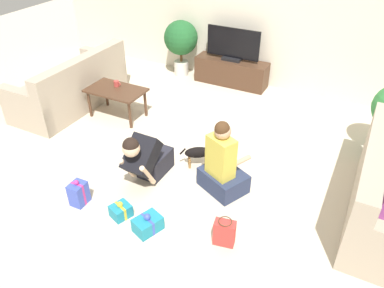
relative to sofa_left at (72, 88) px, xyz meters
name	(u,v)px	position (x,y,z in m)	size (l,w,h in m)	color
ground_plane	(191,157)	(2.41, -0.42, -0.31)	(16.00, 16.00, 0.00)	beige
wall_back	(264,11)	(2.41, 2.21, 0.99)	(8.40, 0.06, 2.60)	beige
sofa_left	(72,88)	(0.00, 0.00, 0.00)	(0.88, 1.95, 0.87)	tan
coffee_table	(116,93)	(0.88, 0.04, 0.10)	(0.88, 0.53, 0.46)	#472D1E
tv_console	(231,72)	(2.00, 1.95, -0.07)	(1.32, 0.38, 0.46)	#472D1E
tv	(233,46)	(2.00, 1.95, 0.41)	(0.97, 0.20, 0.57)	black
potted_plant_back_left	(181,40)	(0.99, 1.90, 0.37)	(0.63, 0.63, 1.04)	beige
person_kneeling	(146,158)	(2.15, -1.09, 0.03)	(0.35, 0.77, 0.76)	#23232D
person_sitting	(223,166)	(3.02, -0.83, 0.03)	(0.64, 0.61, 0.94)	#283351
dog	(202,152)	(2.61, -0.52, -0.10)	(0.44, 0.32, 0.31)	black
gift_box_a	(148,224)	(2.60, -1.79, -0.22)	(0.29, 0.34, 0.22)	teal
gift_box_b	(79,193)	(1.69, -1.79, -0.17)	(0.17, 0.20, 0.33)	#3D51BC
gift_box_c	(121,211)	(2.23, -1.75, -0.23)	(0.25, 0.26, 0.20)	teal
gift_bag_a	(224,233)	(3.38, -1.58, -0.16)	(0.23, 0.16, 0.31)	red
mug	(117,84)	(0.83, 0.13, 0.20)	(0.12, 0.08, 0.09)	#B23D38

